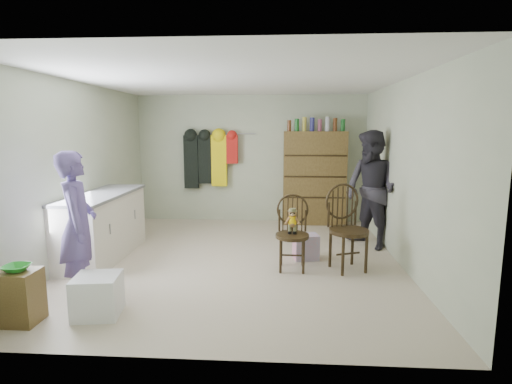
# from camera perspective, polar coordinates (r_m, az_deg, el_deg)

# --- Properties ---
(ground_plane) EXTENTS (5.00, 5.00, 0.00)m
(ground_plane) POSITION_cam_1_polar(r_m,az_deg,el_deg) (5.78, -2.64, -9.63)
(ground_plane) COLOR beige
(ground_plane) RESTS_ON ground
(room_walls) EXTENTS (5.00, 5.00, 5.00)m
(room_walls) POSITION_cam_1_polar(r_m,az_deg,el_deg) (6.01, -2.19, 6.45)
(room_walls) COLOR #B7BE9F
(room_walls) RESTS_ON ground
(counter) EXTENTS (0.64, 1.86, 0.94)m
(counter) POSITION_cam_1_polar(r_m,az_deg,el_deg) (6.17, -21.04, -4.48)
(counter) COLOR silver
(counter) RESTS_ON ground
(stool) EXTENTS (0.36, 0.31, 0.52)m
(stool) POSITION_cam_1_polar(r_m,az_deg,el_deg) (4.55, -30.73, -12.76)
(stool) COLOR brown
(stool) RESTS_ON ground
(bowl) EXTENTS (0.24, 0.24, 0.06)m
(bowl) POSITION_cam_1_polar(r_m,az_deg,el_deg) (4.45, -31.04, -9.29)
(bowl) COLOR green
(bowl) RESTS_ON stool
(plastic_tub) EXTENTS (0.48, 0.47, 0.41)m
(plastic_tub) POSITION_cam_1_polar(r_m,az_deg,el_deg) (4.40, -21.70, -13.58)
(plastic_tub) COLOR white
(plastic_tub) RESTS_ON ground
(chair_front) EXTENTS (0.45, 0.45, 0.99)m
(chair_front) POSITION_cam_1_polar(r_m,az_deg,el_deg) (5.31, 5.21, -5.13)
(chair_front) COLOR black
(chair_front) RESTS_ON ground
(chair_far) EXTENTS (0.65, 0.65, 1.13)m
(chair_far) POSITION_cam_1_polar(r_m,az_deg,el_deg) (5.40, 12.79, -4.48)
(chair_far) COLOR black
(chair_far) RESTS_ON ground
(striped_bag) EXTENTS (0.38, 0.33, 0.36)m
(striped_bag) POSITION_cam_1_polar(r_m,az_deg,el_deg) (5.80, 7.13, -7.77)
(striped_bag) COLOR #E57285
(striped_bag) RESTS_ON ground
(person_left) EXTENTS (0.58, 0.69, 1.62)m
(person_left) POSITION_cam_1_polar(r_m,az_deg,el_deg) (4.76, -24.10, -4.37)
(person_left) COLOR #655297
(person_left) RESTS_ON ground
(person_right) EXTENTS (1.06, 1.12, 1.83)m
(person_right) POSITION_cam_1_polar(r_m,az_deg,el_deg) (6.42, 16.11, 0.33)
(person_right) COLOR #2D2B33
(person_right) RESTS_ON ground
(dresser) EXTENTS (1.20, 0.39, 2.07)m
(dresser) POSITION_cam_1_polar(r_m,az_deg,el_deg) (7.82, 8.33, 2.09)
(dresser) COLOR brown
(dresser) RESTS_ON ground
(coat_rack) EXTENTS (1.42, 0.12, 1.09)m
(coat_rack) POSITION_cam_1_polar(r_m,az_deg,el_deg) (7.98, -6.77, 4.67)
(coat_rack) COLOR #99999E
(coat_rack) RESTS_ON ground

